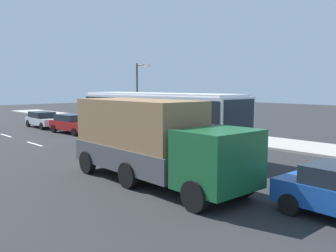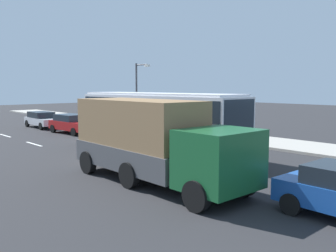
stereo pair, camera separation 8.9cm
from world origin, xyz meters
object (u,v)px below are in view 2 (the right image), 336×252
cargo_truck (152,139)px  coach_bus (157,115)px  car_red_compact (72,123)px  pedestrian_near_curb (221,123)px  street_lamp (138,90)px  car_silver_hatch (42,119)px

cargo_truck → coach_bus: bearing=138.4°
cargo_truck → car_red_compact: (-15.63, 4.75, -0.89)m
car_red_compact → pedestrian_near_curb: 11.87m
car_red_compact → pedestrian_near_curb: pedestrian_near_curb is taller
pedestrian_near_curb → street_lamp: street_lamp is taller
car_red_compact → street_lamp: size_ratio=0.81×
coach_bus → street_lamp: 11.04m
coach_bus → street_lamp: size_ratio=2.03×
coach_bus → pedestrian_near_curb: 6.39m
coach_bus → car_red_compact: (-10.74, 0.28, -1.28)m
coach_bus → pedestrian_near_curb: bearing=92.7°
pedestrian_near_curb → street_lamp: bearing=177.7°
car_silver_hatch → cargo_truck: bearing=-11.7°
coach_bus → pedestrian_near_curb: (-0.52, 6.30, -0.88)m
street_lamp → pedestrian_near_curb: bearing=3.2°
cargo_truck → car_red_compact: cargo_truck is taller
car_silver_hatch → car_red_compact: 5.44m
coach_bus → cargo_truck: coach_bus is taller
pedestrian_near_curb → coach_bus: bearing=-90.8°
cargo_truck → car_silver_hatch: 21.60m
car_red_compact → cargo_truck: bearing=-21.2°
coach_bus → street_lamp: (-9.29, 5.82, 1.33)m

